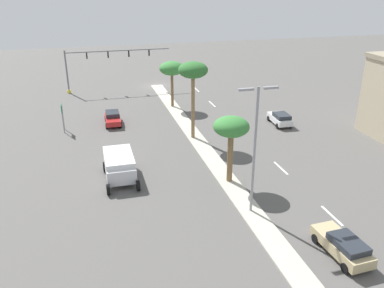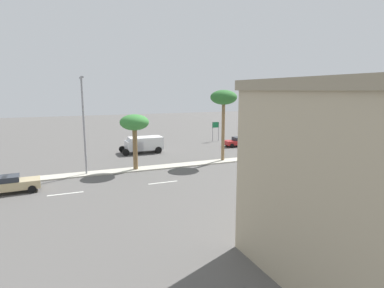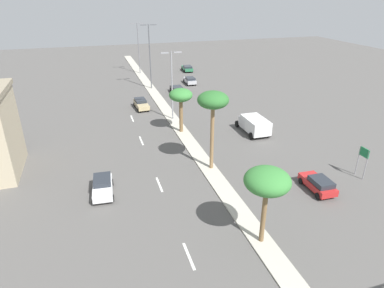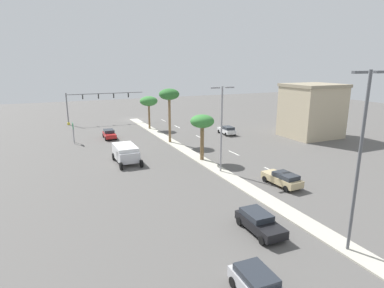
{
  "view_description": "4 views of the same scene",
  "coord_description": "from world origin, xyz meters",
  "px_view_note": "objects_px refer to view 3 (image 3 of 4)",
  "views": [
    {
      "loc": [
        11.16,
        63.84,
        16.61
      ],
      "look_at": [
        3.06,
        33.75,
        3.58
      ],
      "focal_mm": 37.65,
      "sensor_mm": 36.0,
      "label": 1
    },
    {
      "loc": [
        -32.95,
        41.78,
        8.42
      ],
      "look_at": [
        -2.64,
        29.11,
        2.88
      ],
      "focal_mm": 29.8,
      "sensor_mm": 36.0,
      "label": 2
    },
    {
      "loc": [
        -10.89,
        -5.61,
        17.4
      ],
      "look_at": [
        -1.25,
        25.84,
        2.23
      ],
      "focal_mm": 31.42,
      "sensor_mm": 36.0,
      "label": 3
    },
    {
      "loc": [
        17.52,
        70.06,
        12.12
      ],
      "look_at": [
        1.64,
        35.24,
        2.51
      ],
      "focal_mm": 29.92,
      "sensor_mm": 36.0,
      "label": 4
    }
  ],
  "objects_px": {
    "street_lamp_trailing": "(138,45)",
    "sedan_white_mid": "(103,186)",
    "palm_tree_left": "(181,96)",
    "street_lamp_outboard": "(172,81)",
    "palm_tree_near": "(267,182)",
    "street_lamp_front": "(150,53)",
    "box_truck": "(254,124)",
    "sedan_red_inboard": "(318,184)",
    "palm_tree_mid": "(213,102)",
    "sedan_silver_left": "(190,80)",
    "sedan_black_right": "(177,89)",
    "sedan_green_trailing": "(187,68)",
    "sedan_tan_leading": "(141,104)",
    "directional_road_sign": "(363,157)"
  },
  "relations": [
    {
      "from": "box_truck",
      "to": "palm_tree_left",
      "type": "bearing_deg",
      "value": 161.67
    },
    {
      "from": "directional_road_sign",
      "to": "sedan_red_inboard",
      "type": "relative_size",
      "value": 0.81
    },
    {
      "from": "sedan_black_right",
      "to": "sedan_white_mid",
      "type": "height_order",
      "value": "sedan_white_mid"
    },
    {
      "from": "street_lamp_front",
      "to": "street_lamp_trailing",
      "type": "height_order",
      "value": "street_lamp_front"
    },
    {
      "from": "palm_tree_mid",
      "to": "street_lamp_trailing",
      "type": "bearing_deg",
      "value": 90.23
    },
    {
      "from": "sedan_red_inboard",
      "to": "sedan_silver_left",
      "type": "xyz_separation_m",
      "value": [
        -0.18,
        41.57,
        0.01
      ]
    },
    {
      "from": "street_lamp_trailing",
      "to": "sedan_white_mid",
      "type": "bearing_deg",
      "value": -103.02
    },
    {
      "from": "street_lamp_outboard",
      "to": "sedan_red_inboard",
      "type": "height_order",
      "value": "street_lamp_outboard"
    },
    {
      "from": "palm_tree_near",
      "to": "street_lamp_trailing",
      "type": "xyz_separation_m",
      "value": [
        0.12,
        58.46,
        1.13
      ]
    },
    {
      "from": "palm_tree_left",
      "to": "box_truck",
      "type": "height_order",
      "value": "palm_tree_left"
    },
    {
      "from": "sedan_red_inboard",
      "to": "sedan_silver_left",
      "type": "height_order",
      "value": "sedan_red_inboard"
    },
    {
      "from": "palm_tree_near",
      "to": "sedan_white_mid",
      "type": "xyz_separation_m",
      "value": [
        -11.01,
        10.31,
        -4.47
      ]
    },
    {
      "from": "street_lamp_outboard",
      "to": "street_lamp_front",
      "type": "xyz_separation_m",
      "value": [
        0.18,
        17.51,
        1.04
      ]
    },
    {
      "from": "palm_tree_near",
      "to": "sedan_red_inboard",
      "type": "xyz_separation_m",
      "value": [
        8.47,
        4.83,
        -4.49
      ]
    },
    {
      "from": "sedan_white_mid",
      "to": "palm_tree_left",
      "type": "bearing_deg",
      "value": 48.2
    },
    {
      "from": "palm_tree_mid",
      "to": "sedan_red_inboard",
      "type": "relative_size",
      "value": 2.09
    },
    {
      "from": "sedan_black_right",
      "to": "palm_tree_mid",
      "type": "bearing_deg",
      "value": -97.47
    },
    {
      "from": "sedan_green_trailing",
      "to": "sedan_white_mid",
      "type": "relative_size",
      "value": 1.11
    },
    {
      "from": "street_lamp_trailing",
      "to": "box_truck",
      "type": "xyz_separation_m",
      "value": [
        8.93,
        -38.94,
        -5.16
      ]
    },
    {
      "from": "directional_road_sign",
      "to": "sedan_tan_leading",
      "type": "height_order",
      "value": "directional_road_sign"
    },
    {
      "from": "sedan_silver_left",
      "to": "palm_tree_near",
      "type": "bearing_deg",
      "value": -100.13
    },
    {
      "from": "palm_tree_near",
      "to": "sedan_white_mid",
      "type": "height_order",
      "value": "palm_tree_near"
    },
    {
      "from": "sedan_black_right",
      "to": "sedan_green_trailing",
      "type": "height_order",
      "value": "sedan_black_right"
    },
    {
      "from": "sedan_silver_left",
      "to": "street_lamp_outboard",
      "type": "bearing_deg",
      "value": -113.71
    },
    {
      "from": "sedan_white_mid",
      "to": "box_truck",
      "type": "distance_m",
      "value": 22.08
    },
    {
      "from": "sedan_green_trailing",
      "to": "sedan_red_inboard",
      "type": "bearing_deg",
      "value": -92.79
    },
    {
      "from": "palm_tree_mid",
      "to": "sedan_red_inboard",
      "type": "distance_m",
      "value": 12.65
    },
    {
      "from": "sedan_silver_left",
      "to": "sedan_red_inboard",
      "type": "bearing_deg",
      "value": -89.75
    },
    {
      "from": "sedan_green_trailing",
      "to": "palm_tree_left",
      "type": "bearing_deg",
      "value": -107.55
    },
    {
      "from": "street_lamp_outboard",
      "to": "street_lamp_front",
      "type": "height_order",
      "value": "street_lamp_front"
    },
    {
      "from": "sedan_red_inboard",
      "to": "sedan_black_right",
      "type": "relative_size",
      "value": 0.92
    },
    {
      "from": "palm_tree_mid",
      "to": "sedan_black_right",
      "type": "bearing_deg",
      "value": 82.53
    },
    {
      "from": "sedan_black_right",
      "to": "street_lamp_front",
      "type": "bearing_deg",
      "value": 130.6
    },
    {
      "from": "palm_tree_left",
      "to": "sedan_green_trailing",
      "type": "bearing_deg",
      "value": 72.45
    },
    {
      "from": "palm_tree_left",
      "to": "palm_tree_near",
      "type": "bearing_deg",
      "value": -89.83
    },
    {
      "from": "directional_road_sign",
      "to": "sedan_green_trailing",
      "type": "bearing_deg",
      "value": 93.4
    },
    {
      "from": "street_lamp_trailing",
      "to": "sedan_white_mid",
      "type": "distance_m",
      "value": 49.74
    },
    {
      "from": "palm_tree_near",
      "to": "street_lamp_front",
      "type": "height_order",
      "value": "street_lamp_front"
    },
    {
      "from": "sedan_black_right",
      "to": "sedan_tan_leading",
      "type": "bearing_deg",
      "value": -139.3
    },
    {
      "from": "palm_tree_near",
      "to": "palm_tree_mid",
      "type": "relative_size",
      "value": 0.73
    },
    {
      "from": "sedan_tan_leading",
      "to": "sedan_black_right",
      "type": "relative_size",
      "value": 1.04
    },
    {
      "from": "sedan_black_right",
      "to": "sedan_green_trailing",
      "type": "distance_m",
      "value": 18.53
    },
    {
      "from": "palm_tree_near",
      "to": "palm_tree_left",
      "type": "height_order",
      "value": "palm_tree_near"
    },
    {
      "from": "street_lamp_outboard",
      "to": "street_lamp_front",
      "type": "relative_size",
      "value": 0.83
    },
    {
      "from": "street_lamp_front",
      "to": "sedan_silver_left",
      "type": "relative_size",
      "value": 2.77
    },
    {
      "from": "sedan_white_mid",
      "to": "box_truck",
      "type": "xyz_separation_m",
      "value": [
        20.06,
        9.21,
        0.44
      ]
    },
    {
      "from": "sedan_red_inboard",
      "to": "sedan_white_mid",
      "type": "relative_size",
      "value": 0.97
    },
    {
      "from": "palm_tree_left",
      "to": "street_lamp_outboard",
      "type": "bearing_deg",
      "value": 89.09
    },
    {
      "from": "street_lamp_trailing",
      "to": "sedan_silver_left",
      "type": "bearing_deg",
      "value": -55.89
    },
    {
      "from": "street_lamp_trailing",
      "to": "palm_tree_mid",
      "type": "bearing_deg",
      "value": -89.77
    }
  ]
}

